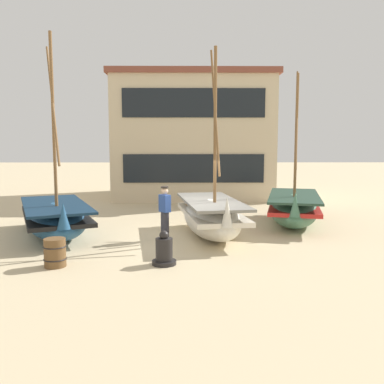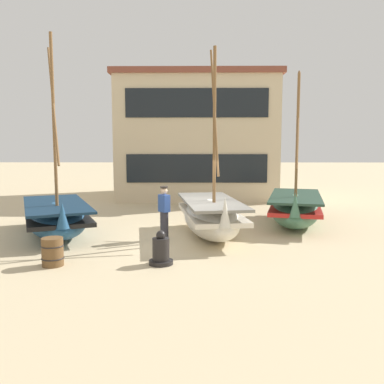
{
  "view_description": "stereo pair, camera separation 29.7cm",
  "coord_description": "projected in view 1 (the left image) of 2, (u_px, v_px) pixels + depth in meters",
  "views": [
    {
      "loc": [
        -0.13,
        -12.37,
        2.93
      ],
      "look_at": [
        0.0,
        1.0,
        1.4
      ],
      "focal_mm": 37.69,
      "sensor_mm": 36.0,
      "label": 1
    },
    {
      "loc": [
        0.17,
        -12.37,
        2.93
      ],
      "look_at": [
        0.0,
        1.0,
        1.4
      ],
      "focal_mm": 37.69,
      "sensor_mm": 36.0,
      "label": 2
    }
  ],
  "objects": [
    {
      "name": "capstan_winch",
      "position": [
        164.0,
        251.0,
        9.98
      ],
      "size": [
        0.61,
        0.61,
        0.85
      ],
      "color": "black",
      "rests_on": "ground"
    },
    {
      "name": "fishing_boat_far_right",
      "position": [
        211.0,
        216.0,
        13.06
      ],
      "size": [
        2.31,
        4.61,
        5.91
      ],
      "color": "silver",
      "rests_on": "ground"
    },
    {
      "name": "fishing_boat_near_left",
      "position": [
        294.0,
        208.0,
        15.04
      ],
      "size": [
        2.84,
        4.99,
        5.69
      ],
      "color": "#427056",
      "rests_on": "ground"
    },
    {
      "name": "fishing_boat_centre_large",
      "position": [
        55.0,
        217.0,
        13.22
      ],
      "size": [
        3.64,
        5.12,
        6.36
      ],
      "color": "#23517A",
      "rests_on": "ground"
    },
    {
      "name": "ground_plane",
      "position": [
        192.0,
        240.0,
        12.62
      ],
      "size": [
        120.0,
        120.0,
        0.0
      ],
      "primitive_type": "plane",
      "color": "#CCB78E"
    },
    {
      "name": "fisherman_by_hull",
      "position": [
        165.0,
        213.0,
        12.6
      ],
      "size": [
        0.4,
        0.42,
        1.68
      ],
      "color": "#33333D",
      "rests_on": "ground"
    },
    {
      "name": "wooden_barrel",
      "position": [
        55.0,
        253.0,
        9.79
      ],
      "size": [
        0.56,
        0.56,
        0.7
      ],
      "color": "brown",
      "rests_on": "ground"
    },
    {
      "name": "harbor_building_main",
      "position": [
        193.0,
        137.0,
        23.47
      ],
      "size": [
        8.84,
        6.76,
        6.84
      ],
      "color": "beige",
      "rests_on": "ground"
    }
  ]
}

